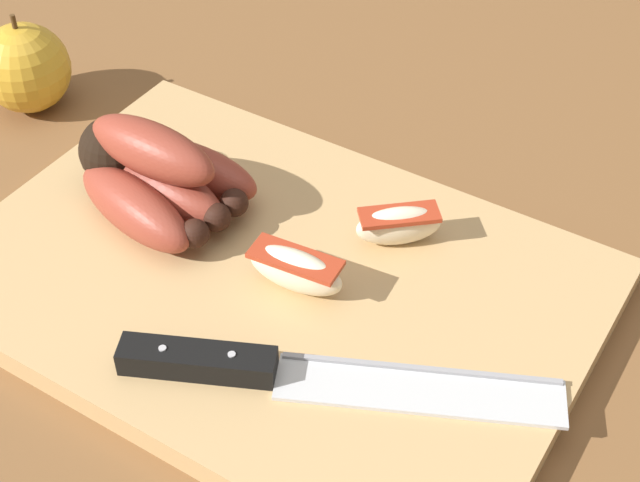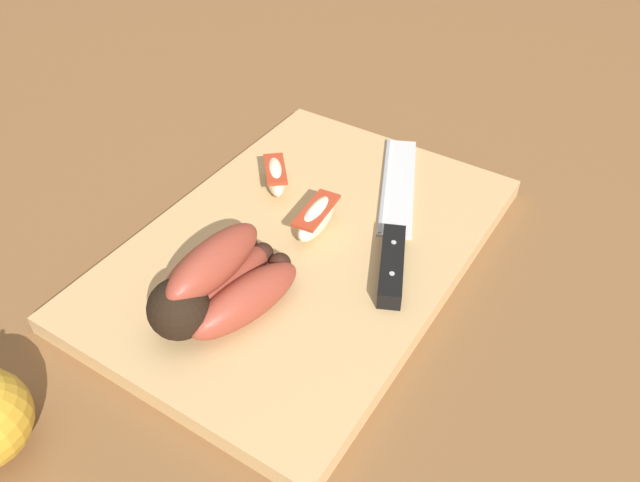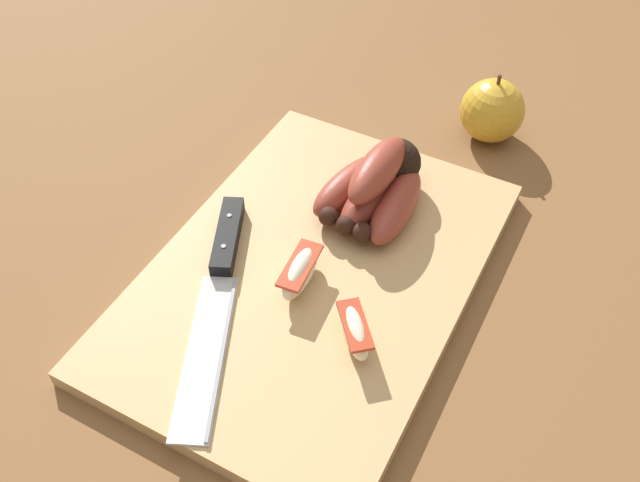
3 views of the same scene
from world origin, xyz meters
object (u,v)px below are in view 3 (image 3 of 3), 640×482
at_px(apple_wedge_near, 355,331).
at_px(apple_wedge_middle, 300,272).
at_px(chefs_knife, 221,273).
at_px(whole_apple, 492,111).
at_px(banana_bunch, 377,186).

xyz_separation_m(apple_wedge_near, apple_wedge_middle, (0.04, 0.08, 0.00)).
bearing_deg(apple_wedge_middle, chefs_knife, 112.91).
height_order(apple_wedge_near, whole_apple, whole_apple).
bearing_deg(chefs_knife, apple_wedge_middle, -67.09).
bearing_deg(chefs_knife, banana_bunch, -28.81).
relative_size(apple_wedge_near, apple_wedge_middle, 0.85).
bearing_deg(banana_bunch, whole_apple, -18.08).
bearing_deg(banana_bunch, apple_wedge_near, -161.38).
bearing_deg(apple_wedge_middle, whole_apple, -14.02).
distance_m(banana_bunch, chefs_knife, 0.19).
distance_m(banana_bunch, apple_wedge_middle, 0.14).
distance_m(chefs_knife, apple_wedge_near, 0.15).
bearing_deg(whole_apple, banana_bunch, 161.92).
relative_size(apple_wedge_middle, whole_apple, 0.79).
distance_m(apple_wedge_near, whole_apple, 0.37).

